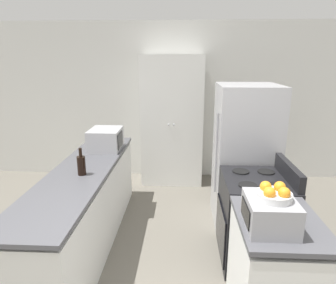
% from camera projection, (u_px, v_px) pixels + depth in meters
% --- Properties ---
extents(wall_back, '(7.00, 0.06, 2.60)m').
position_uv_depth(wall_back, '(173.00, 102.00, 5.08)').
color(wall_back, silver).
rests_on(wall_back, ground_plane).
extents(counter_left, '(0.60, 2.64, 0.89)m').
position_uv_depth(counter_left, '(85.00, 209.00, 3.26)').
color(counter_left, silver).
rests_on(counter_left, ground_plane).
extents(counter_right, '(0.60, 0.77, 0.89)m').
position_uv_depth(counter_right, '(274.00, 274.00, 2.28)').
color(counter_right, silver).
rests_on(counter_right, ground_plane).
extents(pantry_cabinet, '(0.98, 0.54, 2.07)m').
position_uv_depth(pantry_cabinet, '(172.00, 121.00, 4.85)').
color(pantry_cabinet, white).
rests_on(pantry_cabinet, ground_plane).
extents(stove, '(0.66, 0.73, 1.05)m').
position_uv_depth(stove, '(254.00, 219.00, 3.01)').
color(stove, black).
rests_on(stove, ground_plane).
extents(refrigerator, '(0.73, 0.78, 1.73)m').
position_uv_depth(refrigerator, '(244.00, 156.00, 3.66)').
color(refrigerator, '#B7B7BC').
rests_on(refrigerator, ground_plane).
extents(microwave, '(0.39, 0.45, 0.27)m').
position_uv_depth(microwave, '(106.00, 139.00, 3.80)').
color(microwave, '#B2B2B7').
rests_on(microwave, counter_left).
extents(wine_bottle, '(0.08, 0.08, 0.28)m').
position_uv_depth(wine_bottle, '(81.00, 165.00, 2.97)').
color(wine_bottle, black).
rests_on(wine_bottle, counter_left).
extents(toaster_oven, '(0.33, 0.37, 0.22)m').
position_uv_depth(toaster_oven, '(270.00, 213.00, 2.03)').
color(toaster_oven, '#939399').
rests_on(toaster_oven, counter_right).
extents(fruit_bowl, '(0.23, 0.23, 0.11)m').
position_uv_depth(fruit_bowl, '(274.00, 193.00, 1.98)').
color(fruit_bowl, silver).
rests_on(fruit_bowl, toaster_oven).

